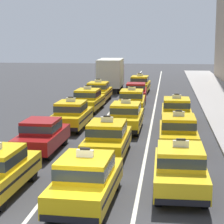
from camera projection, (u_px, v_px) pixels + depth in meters
The scene contains 16 objects.
lane_stripe_left_center at pixel (110, 112), 32.57m from camera, with size 0.14×80.00×0.01m, color silver.
lane_stripe_center_right at pixel (154, 113), 32.18m from camera, with size 0.14×80.00×0.01m, color silver.
sedan_left_second at pixel (42, 135), 21.18m from camera, with size 1.81×4.32×1.58m.
taxi_left_third at pixel (71, 114), 26.57m from camera, with size 1.86×4.58×1.96m.
taxi_left_fourth at pixel (88, 100), 32.78m from camera, with size 1.96×4.62×1.96m.
taxi_left_fifth at pixel (98, 91), 37.83m from camera, with size 1.86×4.58×1.96m.
box_truck_left_sixth at pixel (111, 73), 45.33m from camera, with size 2.42×7.01×3.27m.
taxi_center_nearest at pixel (86, 179), 14.43m from camera, with size 1.97×4.62×1.96m.
taxi_center_second at pixel (107, 138), 20.27m from camera, with size 1.88×4.58×1.96m.
taxi_center_third at pixel (126, 116), 25.92m from camera, with size 1.85×4.57×1.96m.
taxi_center_fourth at pixel (132, 101), 32.28m from camera, with size 1.90×4.59×1.96m.
sedan_center_fifth at pixel (136, 91), 37.90m from camera, with size 1.90×4.35×1.58m.
taxi_center_sixth at pixel (140, 84), 43.74m from camera, with size 1.95×4.61×1.96m.
taxi_right_nearest at pixel (180, 168), 15.72m from camera, with size 1.86×4.58×1.96m.
taxi_right_second at pixel (178, 132), 21.73m from camera, with size 1.87×4.58×1.96m.
taxi_right_third at pixel (176, 110), 27.94m from camera, with size 1.84×4.57×1.96m.
Camera 1 is at (2.52, -11.84, 5.47)m, focal length 71.02 mm.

